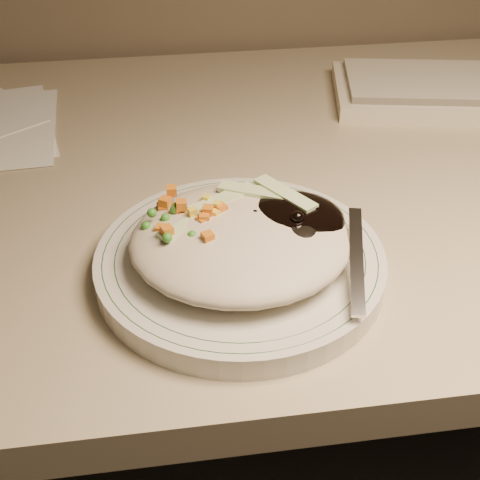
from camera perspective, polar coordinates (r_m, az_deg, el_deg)
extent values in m
cube|color=tan|center=(0.77, 2.04, 5.14)|extent=(1.40, 0.70, 0.04)
cylinder|color=silver|center=(0.60, 0.00, -2.01)|extent=(0.26, 0.26, 0.02)
torus|color=#144723|center=(0.59, 0.00, -1.25)|extent=(0.24, 0.24, 0.00)
torus|color=#144723|center=(0.59, 0.00, -1.25)|extent=(0.22, 0.22, 0.00)
ellipsoid|color=#B8AD95|center=(0.57, 0.07, 0.04)|extent=(0.19, 0.18, 0.04)
ellipsoid|color=black|center=(0.59, 4.19, 1.64)|extent=(0.10, 0.09, 0.03)
ellipsoid|color=orange|center=(0.59, -4.57, 0.97)|extent=(0.08, 0.08, 0.02)
sphere|color=black|center=(0.58, 1.29, 2.07)|extent=(0.01, 0.01, 0.01)
sphere|color=black|center=(0.59, 3.97, 2.62)|extent=(0.01, 0.01, 0.01)
sphere|color=black|center=(0.59, 6.31, 2.71)|extent=(0.01, 0.01, 0.01)
sphere|color=black|center=(0.60, 5.35, 2.91)|extent=(0.01, 0.01, 0.01)
sphere|color=black|center=(0.57, 4.91, 1.91)|extent=(0.01, 0.01, 0.01)
sphere|color=black|center=(0.58, 3.87, 2.21)|extent=(0.01, 0.01, 0.01)
sphere|color=black|center=(0.60, 4.73, 2.87)|extent=(0.01, 0.01, 0.01)
cube|color=orange|center=(0.58, -5.02, 3.01)|extent=(0.01, 0.01, 0.01)
cube|color=orange|center=(0.57, -3.26, 1.04)|extent=(0.01, 0.01, 0.01)
cube|color=orange|center=(0.59, -6.41, 3.25)|extent=(0.01, 0.01, 0.01)
cube|color=orange|center=(0.57, -2.76, 2.53)|extent=(0.01, 0.01, 0.01)
cube|color=orange|center=(0.57, -3.06, 1.89)|extent=(0.01, 0.01, 0.01)
cube|color=orange|center=(0.60, -6.58, 2.82)|extent=(0.01, 0.01, 0.01)
cube|color=orange|center=(0.58, -5.25, 2.72)|extent=(0.01, 0.01, 0.01)
cube|color=orange|center=(0.57, -3.22, 1.60)|extent=(0.01, 0.01, 0.01)
cube|color=orange|center=(0.58, -1.62, 2.65)|extent=(0.01, 0.01, 0.01)
cube|color=orange|center=(0.60, -5.86, 4.20)|extent=(0.01, 0.01, 0.01)
cube|color=orange|center=(0.55, -6.25, 0.79)|extent=(0.01, 0.01, 0.01)
cube|color=orange|center=(0.55, -2.77, 0.24)|extent=(0.01, 0.01, 0.01)
cube|color=orange|center=(0.57, -6.76, 0.88)|extent=(0.01, 0.01, 0.01)
cube|color=orange|center=(0.60, -6.49, 2.61)|extent=(0.01, 0.01, 0.01)
sphere|color=#388C28|center=(0.58, -3.18, 2.02)|extent=(0.01, 0.01, 0.01)
sphere|color=#388C28|center=(0.55, -6.24, 0.19)|extent=(0.01, 0.01, 0.01)
sphere|color=#388C28|center=(0.58, -6.38, 1.87)|extent=(0.01, 0.01, 0.01)
sphere|color=#388C28|center=(0.57, -7.54, 2.31)|extent=(0.01, 0.01, 0.01)
sphere|color=#388C28|center=(0.58, -3.51, 2.24)|extent=(0.01, 0.01, 0.01)
sphere|color=#388C28|center=(0.56, -2.53, 0.18)|extent=(0.01, 0.01, 0.01)
sphere|color=#388C28|center=(0.58, -4.62, 1.39)|extent=(0.01, 0.01, 0.01)
sphere|color=#388C28|center=(0.56, -5.16, 0.17)|extent=(0.01, 0.01, 0.01)
sphere|color=#388C28|center=(0.58, -8.02, 1.18)|extent=(0.01, 0.01, 0.01)
sphere|color=#388C28|center=(0.58, -5.38, 2.84)|extent=(0.01, 0.01, 0.01)
sphere|color=#388C28|center=(0.58, -5.59, 2.64)|extent=(0.01, 0.01, 0.01)
sphere|color=#388C28|center=(0.57, -6.23, 0.88)|extent=(0.01, 0.01, 0.01)
sphere|color=#388C28|center=(0.55, -4.11, 0.39)|extent=(0.01, 0.01, 0.01)
sphere|color=#388C28|center=(0.60, -1.42, 3.21)|extent=(0.01, 0.01, 0.01)
cube|color=yellow|center=(0.58, -3.64, 2.24)|extent=(0.01, 0.01, 0.01)
cube|color=yellow|center=(0.57, -2.12, 2.21)|extent=(0.01, 0.01, 0.01)
cube|color=yellow|center=(0.59, -4.71, 2.29)|extent=(0.01, 0.01, 0.01)
cube|color=yellow|center=(0.57, -4.10, 2.38)|extent=(0.01, 0.01, 0.01)
cube|color=yellow|center=(0.58, -4.59, 1.27)|extent=(0.01, 0.01, 0.01)
cube|color=yellow|center=(0.58, -1.95, 2.94)|extent=(0.01, 0.01, 0.01)
cube|color=yellow|center=(0.59, -2.89, 3.52)|extent=(0.01, 0.01, 0.01)
cube|color=yellow|center=(0.58, -3.65, 1.28)|extent=(0.01, 0.01, 0.01)
cube|color=#B2D18C|center=(0.60, -1.43, 3.53)|extent=(0.07, 0.05, 0.00)
cube|color=#B2D18C|center=(0.60, 1.35, 4.17)|extent=(0.07, 0.04, 0.00)
cube|color=#B2D18C|center=(0.57, -4.05, 1.49)|extent=(0.06, 0.05, 0.00)
cube|color=#B2D18C|center=(0.60, 3.88, 3.99)|extent=(0.05, 0.07, 0.00)
cube|color=#B2D18C|center=(0.56, 0.65, 0.67)|extent=(0.07, 0.02, 0.00)
ellipsoid|color=silver|center=(0.57, 4.97, 1.07)|extent=(0.04, 0.05, 0.01)
cube|color=silver|center=(0.56, 9.91, -1.63)|extent=(0.04, 0.11, 0.03)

